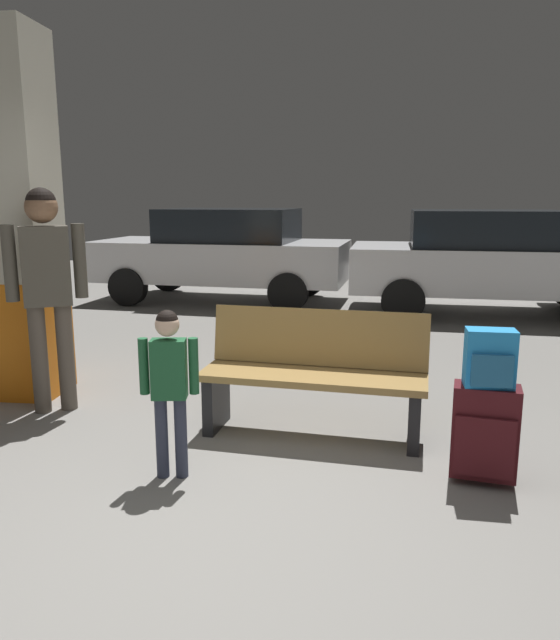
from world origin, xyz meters
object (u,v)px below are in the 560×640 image
(structural_pillar, at_px, (18,220))
(adult, at_px, (47,276))
(parked_car_far, at_px, (224,252))
(suitcase, at_px, (485,432))
(parked_car_near, at_px, (492,259))
(backpack_bright, at_px, (490,359))
(child, at_px, (169,376))
(bench, at_px, (314,374))

(structural_pillar, bearing_deg, adult, -43.64)
(adult, relative_size, parked_car_far, 0.41)
(adult, bearing_deg, parked_car_far, 86.95)
(structural_pillar, xyz_separation_m, suitcase, (3.58, -1.33, -1.19))
(structural_pillar, xyz_separation_m, parked_car_near, (4.83, 4.24, -0.70))
(suitcase, height_order, backpack_bright, backpack_bright)
(backpack_bright, xyz_separation_m, child, (-1.88, -0.13, -0.13))
(suitcase, relative_size, parked_car_far, 0.14)
(backpack_bright, relative_size, adult, 0.19)
(child, xyz_separation_m, parked_car_far, (-0.98, 6.45, 0.16))
(structural_pillar, distance_m, backpack_bright, 3.89)
(structural_pillar, height_order, suitcase, structural_pillar)
(bench, height_order, suitcase, bench)
(backpack_bright, bearing_deg, parked_car_near, 77.31)
(structural_pillar, height_order, parked_car_far, structural_pillar)
(suitcase, distance_m, adult, 3.37)
(parked_car_far, bearing_deg, adult, -93.05)
(bench, bearing_deg, structural_pillar, 165.55)
(suitcase, distance_m, parked_car_near, 5.74)
(bench, xyz_separation_m, backpack_bright, (1.06, -0.68, 0.33))
(bench, height_order, parked_car_far, parked_car_far)
(structural_pillar, relative_size, adult, 1.72)
(structural_pillar, bearing_deg, parked_car_far, 81.84)
(suitcase, bearing_deg, parked_car_near, 77.30)
(structural_pillar, relative_size, parked_car_far, 0.71)
(suitcase, xyz_separation_m, parked_car_far, (-2.86, 6.32, 0.48))
(bench, xyz_separation_m, parked_car_near, (2.31, 4.89, 0.36))
(adult, bearing_deg, suitcase, -16.37)
(suitcase, relative_size, adult, 0.34)
(suitcase, height_order, child, child)
(parked_car_near, bearing_deg, child, -118.80)
(bench, distance_m, parked_car_near, 5.42)
(backpack_bright, distance_m, adult, 3.30)
(parked_car_far, bearing_deg, suitcase, -65.64)
(bench, relative_size, backpack_bright, 4.86)
(parked_car_far, bearing_deg, backpack_bright, -65.64)
(suitcase, bearing_deg, child, -176.08)
(structural_pillar, height_order, bench, structural_pillar)
(structural_pillar, xyz_separation_m, bench, (2.52, -0.65, -1.07))
(bench, distance_m, backpack_bright, 1.30)
(bench, distance_m, suitcase, 1.26)
(bench, relative_size, parked_car_far, 0.39)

